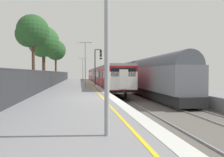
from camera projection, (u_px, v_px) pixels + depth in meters
name	position (u px, v px, depth m)	size (l,w,h in m)	color
ground	(144.00, 106.00, 14.93)	(17.40, 110.00, 1.21)	gray
commuter_train_at_platform	(101.00, 75.00, 40.31)	(2.83, 42.94, 3.81)	maroon
freight_train_adjacent_track	(119.00, 75.00, 43.16)	(2.60, 57.74, 4.45)	#232326
signal_gantry	(97.00, 63.00, 30.86)	(1.10, 0.24, 5.26)	#47474C
platform_lamp_near	(107.00, 23.00, 5.73)	(2.00, 0.20, 5.22)	#93999E
platform_lamp_mid	(85.00, 60.00, 26.39)	(2.00, 0.20, 5.69)	#93999E
platform_lamp_far	(83.00, 67.00, 47.05)	(2.00, 0.20, 5.16)	#93999E
platform_back_fence	(25.00, 84.00, 13.64)	(0.07, 99.00, 1.99)	#282B2D
background_tree_left	(43.00, 43.00, 27.65)	(4.13, 4.13, 7.99)	#473323
background_tree_centre	(56.00, 51.00, 47.75)	(4.59, 4.59, 9.25)	#473323
background_tree_right	(31.00, 32.00, 21.86)	(3.47, 3.32, 7.85)	#473323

